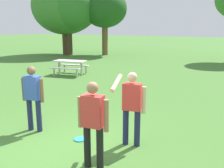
# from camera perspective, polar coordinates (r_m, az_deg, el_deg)

# --- Properties ---
(ground_plane) EXTENTS (120.00, 120.00, 0.00)m
(ground_plane) POSITION_cam_1_polar(r_m,az_deg,el_deg) (5.77, -11.68, -13.99)
(ground_plane) COLOR #447530
(person_thrower) EXTENTS (0.60, 0.29, 1.64)m
(person_thrower) POSITION_cam_1_polar(r_m,az_deg,el_deg) (6.53, -17.28, -2.25)
(person_thrower) COLOR #1E234C
(person_thrower) RESTS_ON ground
(person_catcher) EXTENTS (0.60, 0.76, 1.64)m
(person_catcher) POSITION_cam_1_polar(r_m,az_deg,el_deg) (5.46, 4.43, -4.40)
(person_catcher) COLOR #1E234C
(person_catcher) RESTS_ON ground
(person_bystander) EXTENTS (0.61, 0.26, 1.64)m
(person_bystander) POSITION_cam_1_polar(r_m,az_deg,el_deg) (4.60, -4.25, -8.04)
(person_bystander) COLOR black
(person_bystander) RESTS_ON ground
(frisbee) EXTENTS (0.28, 0.28, 0.03)m
(frisbee) POSITION_cam_1_polar(r_m,az_deg,el_deg) (6.09, -7.17, -12.15)
(frisbee) COLOR #2D9EDB
(frisbee) RESTS_ON ground
(picnic_table_near) EXTENTS (1.96, 1.75, 0.77)m
(picnic_table_near) POSITION_cam_1_polar(r_m,az_deg,el_deg) (13.88, -9.37, 4.35)
(picnic_table_near) COLOR beige
(picnic_table_near) RESTS_ON ground
(tree_tall_left) EXTENTS (5.71, 5.71, 6.67)m
(tree_tall_left) POSITION_cam_1_polar(r_m,az_deg,el_deg) (23.93, -10.62, 16.61)
(tree_tall_left) COLOR #4C3823
(tree_tall_left) RESTS_ON ground
(tree_broad_center) EXTENTS (5.34, 5.34, 6.50)m
(tree_broad_center) POSITION_cam_1_polar(r_m,az_deg,el_deg) (23.66, -9.85, 16.65)
(tree_broad_center) COLOR #4C3823
(tree_broad_center) RESTS_ON ground
(tree_far_right) EXTENTS (3.89, 3.89, 5.71)m
(tree_far_right) POSITION_cam_1_polar(r_m,az_deg,el_deg) (23.20, -1.64, 16.44)
(tree_far_right) COLOR brown
(tree_far_right) RESTS_ON ground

